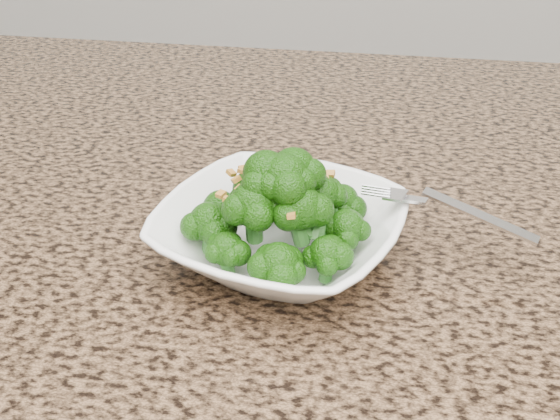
# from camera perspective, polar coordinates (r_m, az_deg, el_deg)

# --- Properties ---
(granite_counter) EXTENTS (1.64, 1.04, 0.03)m
(granite_counter) POSITION_cam_1_polar(r_m,az_deg,el_deg) (0.69, -3.79, -1.66)
(granite_counter) COLOR brown
(granite_counter) RESTS_ON cabinet
(bowl) EXTENTS (0.26, 0.26, 0.05)m
(bowl) POSITION_cam_1_polar(r_m,az_deg,el_deg) (0.61, -0.00, -1.98)
(bowl) COLOR white
(bowl) RESTS_ON granite_counter
(broccoli_pile) EXTENTS (0.18, 0.18, 0.07)m
(broccoli_pile) POSITION_cam_1_polar(r_m,az_deg,el_deg) (0.58, -0.00, 2.88)
(broccoli_pile) COLOR #184D08
(broccoli_pile) RESTS_ON bowl
(garlic_topping) EXTENTS (0.11, 0.11, 0.01)m
(garlic_topping) POSITION_cam_1_polar(r_m,az_deg,el_deg) (0.57, -0.00, 6.13)
(garlic_topping) COLOR #C98831
(garlic_topping) RESTS_ON broccoli_pile
(fork) EXTENTS (0.17, 0.08, 0.01)m
(fork) POSITION_cam_1_polar(r_m,az_deg,el_deg) (0.61, 11.28, 0.78)
(fork) COLOR silver
(fork) RESTS_ON bowl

